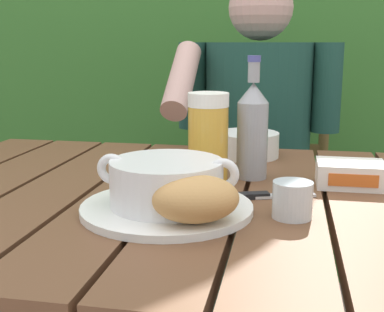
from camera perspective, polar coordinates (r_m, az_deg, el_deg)
dining_table at (r=0.96m, az=1.45°, el=-9.76°), size 1.25×0.85×0.75m
hedge_backdrop at (r=2.50m, az=4.72°, el=16.04°), size 3.67×0.91×2.53m
chair_near_diner at (r=1.82m, az=7.33°, el=-4.70°), size 0.48×0.44×0.99m
person_eating at (r=1.57m, az=7.01°, el=1.61°), size 0.48×0.47×1.22m
serving_plate at (r=0.83m, az=-2.79°, el=-5.75°), size 0.27×0.27×0.01m
soup_bowl at (r=0.81m, az=-2.83°, el=-2.83°), size 0.23×0.18×0.08m
bread_roll at (r=0.74m, az=0.43°, el=-4.77°), size 0.15×0.14×0.07m
beer_glass at (r=0.99m, az=1.80°, el=2.13°), size 0.08×0.08×0.17m
beer_bottle at (r=1.02m, az=6.70°, el=3.04°), size 0.06×0.06×0.24m
water_glass_small at (r=0.81m, az=11.03°, el=-4.76°), size 0.06×0.06×0.06m
butter_tub at (r=1.01m, az=17.11°, el=-1.92°), size 0.12×0.10×0.05m
table_knife at (r=0.91m, az=8.30°, el=-4.33°), size 0.14×0.06×0.01m
diner_bowl at (r=1.22m, az=6.12°, el=1.28°), size 0.15×0.15×0.06m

